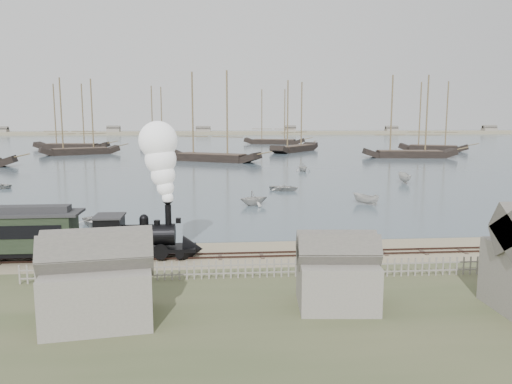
{
  "coord_description": "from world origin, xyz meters",
  "views": [
    {
      "loc": [
        -4.38,
        -36.72,
        9.91
      ],
      "look_at": [
        -0.76,
        5.62,
        3.5
      ],
      "focal_mm": 35.0,
      "sensor_mm": 36.0,
      "label": 1
    }
  ],
  "objects": [
    {
      "name": "ground",
      "position": [
        0.0,
        0.0,
        0.0
      ],
      "size": [
        600.0,
        600.0,
        0.0
      ],
      "primitive_type": "plane",
      "color": "tan",
      "rests_on": "ground"
    },
    {
      "name": "harbor_water",
      "position": [
        0.0,
        170.0,
        0.03
      ],
      "size": [
        600.0,
        336.0,
        0.06
      ],
      "primitive_type": "cube",
      "color": "#40535B",
      "rests_on": "ground"
    },
    {
      "name": "rail_track",
      "position": [
        0.0,
        -2.0,
        0.04
      ],
      "size": [
        120.0,
        1.8,
        0.16
      ],
      "color": "#36231D",
      "rests_on": "ground"
    },
    {
      "name": "picket_fence_west",
      "position": [
        -6.5,
        -7.0,
        0.0
      ],
      "size": [
        19.0,
        0.1,
        1.2
      ],
      "primitive_type": null,
      "color": "gray",
      "rests_on": "ground"
    },
    {
      "name": "picket_fence_east",
      "position": [
        12.5,
        -7.5,
        0.0
      ],
      "size": [
        15.0,
        0.1,
        1.2
      ],
      "primitive_type": null,
      "color": "gray",
      "rests_on": "ground"
    },
    {
      "name": "shed_left",
      "position": [
        -10.0,
        -13.0,
        0.0
      ],
      "size": [
        5.0,
        4.0,
        4.1
      ],
      "primitive_type": null,
      "color": "gray",
      "rests_on": "ground"
    },
    {
      "name": "shed_mid",
      "position": [
        2.0,
        -12.0,
        0.0
      ],
      "size": [
        4.0,
        3.5,
        3.6
      ],
      "primitive_type": null,
      "color": "gray",
      "rests_on": "ground"
    },
    {
      "name": "far_spit",
      "position": [
        0.0,
        250.0,
        0.0
      ],
      "size": [
        500.0,
        20.0,
        1.8
      ],
      "primitive_type": "cube",
      "color": "tan",
      "rests_on": "ground"
    },
    {
      "name": "locomotive",
      "position": [
        -8.33,
        -2.0,
        4.29
      ],
      "size": [
        7.45,
        2.78,
        9.29
      ],
      "color": "black",
      "rests_on": "ground"
    },
    {
      "name": "beached_dinghy",
      "position": [
        -10.49,
        0.21,
        0.45
      ],
      "size": [
        3.56,
        4.65,
        0.9
      ],
      "primitive_type": "imported",
      "rotation": [
        0.0,
        0.0,
        1.69
      ],
      "color": "#B9B7B0",
      "rests_on": "ground"
    },
    {
      "name": "rowboat_0",
      "position": [
        -15.06,
        8.82,
        0.49
      ],
      "size": [
        5.06,
        4.82,
        0.85
      ],
      "primitive_type": "imported",
      "rotation": [
        0.0,
        0.0,
        0.64
      ],
      "color": "#B9B7B0",
      "rests_on": "harbor_water"
    },
    {
      "name": "rowboat_1",
      "position": [
        0.05,
        18.23,
        0.92
      ],
      "size": [
        3.66,
        3.95,
        1.71
      ],
      "primitive_type": "imported",
      "rotation": [
        0.0,
        0.0,
        1.88
      ],
      "color": "#B9B7B0",
      "rests_on": "harbor_water"
    },
    {
      "name": "rowboat_2",
      "position": [
        12.8,
        17.9,
        0.68
      ],
      "size": [
        3.15,
        3.12,
        1.24
      ],
      "primitive_type": "imported",
      "rotation": [
        0.0,
        0.0,
        3.92
      ],
      "color": "#B9B7B0",
      "rests_on": "harbor_water"
    },
    {
      "name": "rowboat_3",
      "position": [
        5.06,
        29.28,
        0.47
      ],
      "size": [
        4.09,
        4.71,
        0.82
      ],
      "primitive_type": "imported",
      "rotation": [
        0.0,
        0.0,
        1.18
      ],
      "color": "#B9B7B0",
      "rests_on": "harbor_water"
    },
    {
      "name": "rowboat_5",
      "position": [
        24.12,
        35.39,
        0.83
      ],
      "size": [
        4.17,
        2.04,
        1.54
      ],
      "primitive_type": "imported",
      "rotation": [
        0.0,
        0.0,
        3.0
      ],
      "color": "#B9B7B0",
      "rests_on": "harbor_water"
    },
    {
      "name": "rowboat_7",
      "position": [
        11.84,
        52.73,
        0.89
      ],
      "size": [
        3.8,
        3.5,
        1.67
      ],
      "primitive_type": "imported",
      "rotation": [
        0.0,
        0.0,
        0.28
      ],
      "color": "#B9B7B0",
      "rests_on": "harbor_water"
    },
    {
      "name": "schooner_1",
      "position": [
        -39.49,
        98.71,
        10.06
      ],
      "size": [
        20.11,
        13.08,
        20.0
      ],
      "primitive_type": null,
      "rotation": [
        0.0,
        0.0,
        0.46
      ],
      "color": "black",
      "rests_on": "harbor_water"
    },
    {
      "name": "schooner_2",
      "position": [
        -4.75,
        75.28,
        10.06
      ],
      "size": [
        22.37,
        15.49,
        20.0
      ],
      "primitive_type": null,
      "rotation": [
        0.0,
        0.0,
        -0.5
      ],
      "color": "black",
      "rests_on": "harbor_water"
    },
    {
      "name": "schooner_3",
      "position": [
        18.95,
        104.82,
        10.06
      ],
      "size": [
        17.18,
        20.57,
        20.0
      ],
      "primitive_type": null,
      "rotation": [
        0.0,
        0.0,
        0.93
      ],
      "color": "black",
      "rests_on": "harbor_water"
    },
    {
      "name": "schooner_4",
      "position": [
        43.32,
        81.47,
        10.06
      ],
      "size": [
        22.55,
        7.51,
        20.0
      ],
      "primitive_type": null,
      "rotation": [
        0.0,
        0.0,
        -0.11
      ],
      "color": "black",
      "rests_on": "harbor_water"
    },
    {
      "name": "schooner_5",
      "position": [
        59.16,
        103.33,
        10.06
      ],
      "size": [
        18.72,
        13.17,
        20.0
      ],
      "primitive_type": null,
      "rotation": [
        0.0,
        0.0,
        -0.51
      ],
      "color": "black",
      "rests_on": "harbor_water"
    },
    {
      "name": "schooner_6",
      "position": [
        -47.81,
        121.32,
        10.06
      ],
      "size": [
        22.99,
        7.94,
        20.0
      ],
      "primitive_type": null,
      "rotation": [
        0.0,
        0.0,
        -0.12
      ],
      "color": "black",
      "rests_on": "harbor_water"
    },
    {
      "name": "schooner_7",
      "position": [
        -22.82,
        132.9,
        10.06
      ],
      "size": [
        10.24,
        19.54,
        20.0
      ],
      "primitive_type": null,
      "rotation": [
        0.0,
        0.0,
        1.25
      ],
      "color": "black",
      "rests_on": "harbor_water"
    },
    {
      "name": "schooner_8",
      "position": [
        17.83,
        145.08,
        10.06
      ],
      "size": [
        22.54,
        11.56,
        20.0
      ],
      "primitive_type": null,
      "rotation": [
        0.0,
        0.0,
        -0.31
      ],
      "color": "black",
      "rests_on": "harbor_water"
    }
  ]
}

